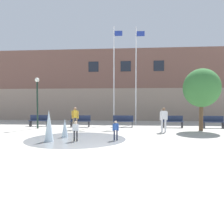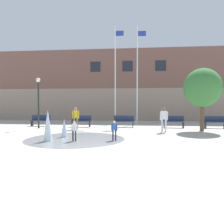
# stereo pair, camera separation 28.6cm
# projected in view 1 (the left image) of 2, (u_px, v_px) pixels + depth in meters

# --- Properties ---
(ground_plane) EXTENTS (100.00, 100.00, 0.00)m
(ground_plane) POSITION_uv_depth(u_px,v_px,m) (117.00, 153.00, 8.09)
(ground_plane) COLOR #B2ADA3
(library_building) EXTENTS (36.00, 6.05, 7.78)m
(library_building) POSITION_uv_depth(u_px,v_px,m) (126.00, 87.00, 26.49)
(library_building) COLOR gray
(library_building) RESTS_ON ground
(splash_fountain) EXTENTS (5.15, 5.15, 1.55)m
(splash_fountain) POSITION_uv_depth(u_px,v_px,m) (61.00, 131.00, 11.11)
(splash_fountain) COLOR gray
(splash_fountain) RESTS_ON ground
(park_bench_left_of_flagpoles) EXTENTS (1.60, 0.44, 0.91)m
(park_bench_left_of_flagpoles) POSITION_uv_depth(u_px,v_px,m) (39.00, 120.00, 17.76)
(park_bench_left_of_flagpoles) COLOR #28282D
(park_bench_left_of_flagpoles) RESTS_ON ground
(park_bench_under_left_flagpole) EXTENTS (1.60, 0.44, 0.91)m
(park_bench_under_left_flagpole) POSITION_uv_depth(u_px,v_px,m) (80.00, 121.00, 17.25)
(park_bench_under_left_flagpole) COLOR #28282D
(park_bench_under_left_flagpole) RESTS_ON ground
(park_bench_center) EXTENTS (1.60, 0.44, 0.91)m
(park_bench_center) POSITION_uv_depth(u_px,v_px,m) (123.00, 121.00, 17.05)
(park_bench_center) COLOR #28282D
(park_bench_center) RESTS_ON ground
(park_bench_under_right_flagpole) EXTENTS (1.60, 0.44, 0.91)m
(park_bench_under_right_flagpole) POSITION_uv_depth(u_px,v_px,m) (173.00, 121.00, 16.84)
(park_bench_under_right_flagpole) COLOR #28282D
(park_bench_under_right_flagpole) RESTS_ON ground
(park_bench_far_right) EXTENTS (1.60, 0.44, 0.91)m
(park_bench_far_right) POSITION_uv_depth(u_px,v_px,m) (213.00, 122.00, 16.44)
(park_bench_far_right) COLOR #28282D
(park_bench_far_right) RESTS_ON ground
(adult_near_bench) EXTENTS (0.50, 0.39, 1.59)m
(adult_near_bench) POSITION_uv_depth(u_px,v_px,m) (75.00, 116.00, 15.45)
(adult_near_bench) COLOR #89755B
(adult_near_bench) RESTS_ON ground
(adult_watching) EXTENTS (0.50, 0.26, 1.59)m
(adult_watching) POSITION_uv_depth(u_px,v_px,m) (164.00, 118.00, 14.03)
(adult_watching) COLOR silver
(adult_watching) RESTS_ON ground
(child_with_pink_shirt) EXTENTS (0.31, 0.23, 0.99)m
(child_with_pink_shirt) POSITION_uv_depth(u_px,v_px,m) (116.00, 129.00, 10.90)
(child_with_pink_shirt) COLOR #1E233D
(child_with_pink_shirt) RESTS_ON ground
(child_in_fountain) EXTENTS (0.31, 0.20, 0.99)m
(child_in_fountain) POSITION_uv_depth(u_px,v_px,m) (76.00, 130.00, 10.63)
(child_in_fountain) COLOR #28282D
(child_in_fountain) RESTS_ON ground
(flagpole_left) EXTENTS (0.80, 0.10, 8.76)m
(flagpole_left) POSITION_uv_depth(u_px,v_px,m) (114.00, 73.00, 19.68)
(flagpole_left) COLOR silver
(flagpole_left) RESTS_ON ground
(flagpole_right) EXTENTS (0.80, 0.10, 8.68)m
(flagpole_right) POSITION_uv_depth(u_px,v_px,m) (136.00, 73.00, 19.52)
(flagpole_right) COLOR silver
(flagpole_right) RESTS_ON ground
(lamp_post_left_lane) EXTENTS (0.32, 0.32, 3.75)m
(lamp_post_left_lane) POSITION_uv_depth(u_px,v_px,m) (37.00, 95.00, 16.08)
(lamp_post_left_lane) COLOR #192D23
(lamp_post_left_lane) RESTS_ON ground
(street_tree_near_building) EXTENTS (2.45, 2.45, 4.21)m
(street_tree_near_building) POSITION_uv_depth(u_px,v_px,m) (202.00, 88.00, 14.77)
(street_tree_near_building) COLOR brown
(street_tree_near_building) RESTS_ON ground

